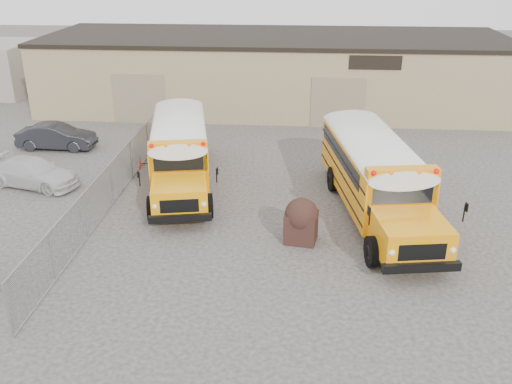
# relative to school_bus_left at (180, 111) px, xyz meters

# --- Properties ---
(ground) EXTENTS (120.00, 120.00, 0.00)m
(ground) POSITION_rel_school_bus_left_xyz_m (4.81, -11.74, -1.67)
(ground) COLOR #383533
(ground) RESTS_ON ground
(warehouse) EXTENTS (30.20, 10.20, 4.67)m
(warehouse) POSITION_rel_school_bus_left_xyz_m (4.81, 8.25, 0.70)
(warehouse) COLOR tan
(warehouse) RESTS_ON ground
(chainlink_fence) EXTENTS (0.07, 18.07, 1.81)m
(chainlink_fence) POSITION_rel_school_bus_left_xyz_m (-1.19, -8.74, -0.77)
(chainlink_fence) COLOR gray
(chainlink_fence) RESTS_ON ground
(school_bus_left) EXTENTS (4.26, 10.14, 2.89)m
(school_bus_left) POSITION_rel_school_bus_left_xyz_m (0.00, 0.00, 0.00)
(school_bus_left) COLOR #FA990A
(school_bus_left) RESTS_ON ground
(school_bus_right) EXTENTS (4.19, 10.82, 3.09)m
(school_bus_right) POSITION_rel_school_bus_left_xyz_m (8.68, -2.13, 0.12)
(school_bus_right) COLOR orange
(school_bus_right) RESTS_ON ground
(tarp_bundle) EXTENTS (1.28, 1.24, 1.69)m
(tarp_bundle) POSITION_rel_school_bus_left_xyz_m (6.76, -11.36, -0.80)
(tarp_bundle) COLOR black
(tarp_bundle) RESTS_ON ground
(car_white) EXTENTS (4.65, 2.85, 1.26)m
(car_white) POSITION_rel_school_bus_left_xyz_m (-5.38, -6.99, -1.04)
(car_white) COLOR silver
(car_white) RESTS_ON ground
(car_dark) EXTENTS (4.11, 1.48, 1.35)m
(car_dark) POSITION_rel_school_bus_left_xyz_m (-6.38, -1.90, -0.99)
(car_dark) COLOR black
(car_dark) RESTS_ON ground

